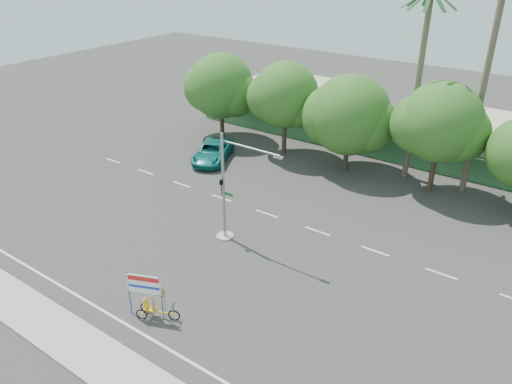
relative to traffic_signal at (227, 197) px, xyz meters
The scene contains 14 objects.
ground 5.40m from the traffic_signal, 61.13° to the right, with size 120.00×120.00×0.00m, color #33302D.
sidewalk_near 12.04m from the traffic_signal, 79.17° to the right, with size 50.00×2.40×0.12m, color gray.
fence 17.76m from the traffic_signal, 82.85° to the left, with size 38.00×0.08×2.00m, color #336B3D.
building_left 23.38m from the traffic_signal, 109.52° to the left, with size 12.00×8.00×4.00m, color #BCAC95.
building_right 24.29m from the traffic_signal, 65.15° to the left, with size 14.00×8.00×3.60m, color #BCAC95.
tree_far_left 18.45m from the traffic_signal, 130.22° to the left, with size 7.14×6.00×7.96m.
tree_left 14.99m from the traffic_signal, 109.08° to the left, with size 6.66×5.60×8.07m.
tree_center 14.15m from the traffic_signal, 85.33° to the left, with size 7.62×6.40×7.85m.
tree_right 16.38m from the traffic_signal, 59.83° to the left, with size 6.90×5.80×8.36m.
palm_tall 20.04m from the traffic_signal, 56.69° to the left, with size 3.73×3.79×17.45m.
palm_short 17.56m from the traffic_signal, 69.84° to the left, with size 3.73×3.79×14.45m.
traffic_signal is the anchor object (origin of this frame).
trike_billboard 8.35m from the traffic_signal, 79.84° to the right, with size 2.46×1.23×2.60m.
pickup_truck 12.89m from the traffic_signal, 134.27° to the left, with size 2.59×5.62×1.56m, color #0F6A63.
Camera 1 is at (14.82, -16.92, 16.94)m, focal length 35.00 mm.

